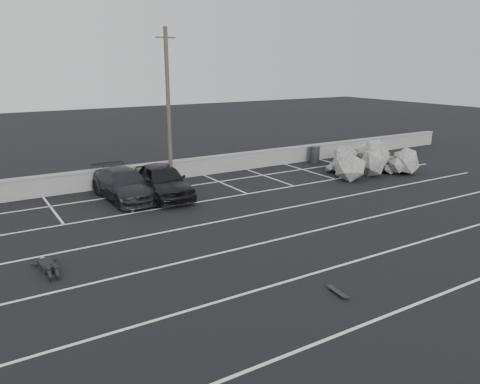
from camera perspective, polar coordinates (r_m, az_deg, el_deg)
ground at (r=14.79m, az=6.71°, el=-10.49°), size 120.00×120.00×0.00m
seawall at (r=26.41m, az=-12.35°, el=2.18°), size 50.00×0.45×1.06m
stall_lines at (r=18.11m, az=-2.17°, el=-5.39°), size 36.00×20.05×0.01m
car_left at (r=23.43m, az=-9.41°, el=1.37°), size 2.22×4.96×1.66m
car_right at (r=23.49m, az=-13.92°, el=0.90°), size 2.32×5.12×1.46m
utility_pole at (r=25.69m, az=-8.72°, el=10.22°), size 1.10×0.22×8.27m
trash_bin at (r=31.75m, az=9.11°, el=4.54°), size 0.87×0.87×1.07m
riprap_pile at (r=29.24m, az=15.72°, el=3.31°), size 6.14×4.95×1.53m
person at (r=16.58m, az=-22.59°, el=-7.84°), size 1.13×2.34×0.45m
skateboard at (r=14.07m, az=11.86°, el=-11.86°), size 0.25×0.71×0.08m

